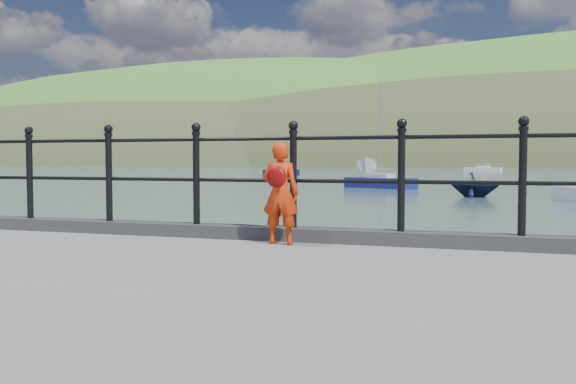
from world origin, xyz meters
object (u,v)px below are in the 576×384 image
(railing, at_px, (244,167))
(launch_navy, at_px, (474,184))
(sailboat_port, at_px, (380,183))
(sailboat_deep, at_px, (483,170))
(child, at_px, (280,192))
(launch_white, at_px, (367,168))
(sailboat_left, at_px, (281,172))

(railing, xyz_separation_m, launch_navy, (2.13, 26.31, -1.17))
(sailboat_port, bearing_deg, sailboat_deep, 109.27)
(child, relative_size, sailboat_port, 0.15)
(launch_navy, bearing_deg, launch_white, 37.31)
(child, xyz_separation_m, launch_navy, (1.57, 26.63, -0.91))
(launch_white, relative_size, sailboat_left, 0.81)
(railing, relative_size, child, 16.42)
(railing, distance_m, child, 0.69)
(child, bearing_deg, launch_white, -82.50)
(sailboat_deep, bearing_deg, sailboat_left, -115.79)
(launch_white, distance_m, sailboat_port, 23.47)
(sailboat_left, relative_size, sailboat_deep, 0.80)
(railing, bearing_deg, launch_white, 99.16)
(launch_navy, bearing_deg, sailboat_deep, 17.19)
(launch_white, bearing_deg, launch_navy, -76.57)
(railing, bearing_deg, sailboat_deep, 88.69)
(sailboat_left, relative_size, sailboat_port, 0.94)
(railing, relative_size, sailboat_port, 2.45)
(sailboat_port, xyz_separation_m, sailboat_deep, (6.42, 63.81, 0.00))
(launch_white, distance_m, launch_navy, 33.43)
(child, xyz_separation_m, sailboat_port, (-4.71, 35.16, -1.22))
(launch_navy, relative_size, sailboat_port, 0.33)
(child, height_order, sailboat_port, sailboat_port)
(launch_white, height_order, sailboat_deep, sailboat_deep)
(railing, distance_m, sailboat_port, 35.11)
(launch_navy, bearing_deg, sailboat_port, 53.70)
(railing, xyz_separation_m, child, (0.55, -0.32, -0.26))
(sailboat_left, height_order, sailboat_deep, sailboat_deep)
(child, distance_m, launch_white, 58.87)
(child, relative_size, launch_white, 0.20)
(launch_white, height_order, launch_navy, launch_white)
(railing, xyz_separation_m, sailboat_deep, (2.26, 98.64, -1.48))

